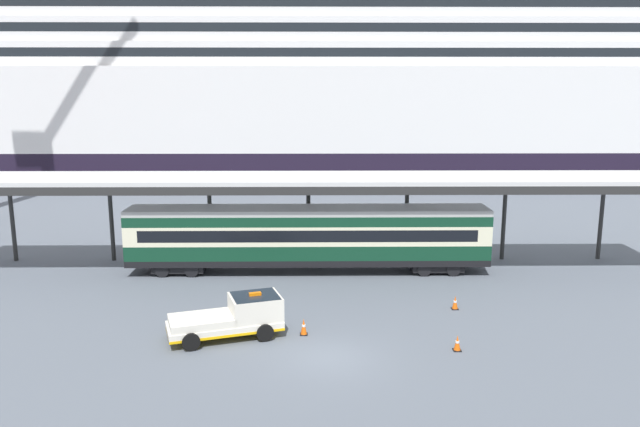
{
  "coord_description": "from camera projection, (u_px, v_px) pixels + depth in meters",
  "views": [
    {
      "loc": [
        -0.71,
        -24.67,
        11.24
      ],
      "look_at": [
        -0.3,
        8.98,
        4.5
      ],
      "focal_mm": 34.62,
      "sensor_mm": 36.0,
      "label": 1
    }
  ],
  "objects": [
    {
      "name": "cruise_ship",
      "position": [
        362.0,
        79.0,
        80.21
      ],
      "size": [
        175.07,
        24.11,
        36.99
      ],
      "color": "black",
      "rests_on": "ground"
    },
    {
      "name": "service_truck",
      "position": [
        236.0,
        316.0,
        28.53
      ],
      "size": [
        5.57,
        3.5,
        2.02
      ],
      "color": "silver",
      "rests_on": "ground"
    },
    {
      "name": "traffic_cone_far",
      "position": [
        304.0,
        327.0,
        28.8
      ],
      "size": [
        0.36,
        0.36,
        0.79
      ],
      "color": "black",
      "rests_on": "ground"
    },
    {
      "name": "traffic_cone_mid",
      "position": [
        455.0,
        303.0,
        32.17
      ],
      "size": [
        0.36,
        0.36,
        0.73
      ],
      "color": "black",
      "rests_on": "ground"
    },
    {
      "name": "traffic_cone_near",
      "position": [
        457.0,
        343.0,
        27.04
      ],
      "size": [
        0.36,
        0.36,
        0.71
      ],
      "color": "black",
      "rests_on": "ground"
    },
    {
      "name": "ground_plane",
      "position": [
        329.0,
        357.0,
        26.41
      ],
      "size": [
        400.0,
        400.0,
        0.0
      ],
      "primitive_type": "plane",
      "color": "#565E69"
    },
    {
      "name": "train_carriage",
      "position": [
        308.0,
        236.0,
        38.51
      ],
      "size": [
        22.32,
        2.81,
        4.11
      ],
      "color": "black",
      "rests_on": "ground"
    },
    {
      "name": "platform_canopy",
      "position": [
        308.0,
        181.0,
        38.27
      ],
      "size": [
        45.9,
        5.33,
        5.99
      ],
      "color": "silver",
      "rests_on": "ground"
    }
  ]
}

